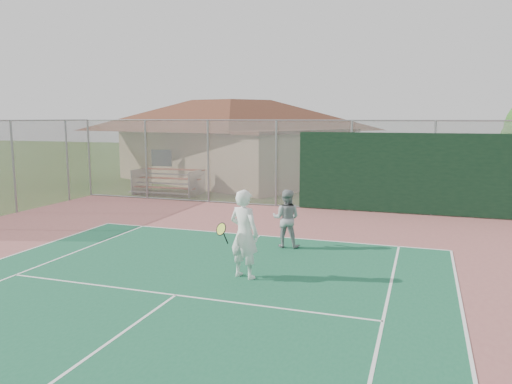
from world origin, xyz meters
TOP-DOWN VIEW (x-y plane):
  - back_fence at (2.11, 16.98)m, footprint 20.08×0.11m
  - side_fence_left at (-10.00, 12.50)m, footprint 0.08×9.00m
  - clubhouse at (-5.86, 24.44)m, footprint 15.01×12.97m
  - bleachers at (-6.82, 18.62)m, footprint 3.19×2.00m
  - player_white_front at (0.93, 7.92)m, footprint 1.06×0.84m
  - player_grey_back at (1.11, 10.84)m, footprint 0.83×0.67m

SIDE VIEW (x-z plane):
  - bleachers at x=-6.82m, z-range 0.03..1.20m
  - player_grey_back at x=1.11m, z-range 0.00..1.62m
  - player_white_front at x=0.93m, z-range 0.00..2.02m
  - back_fence at x=2.11m, z-range -0.09..3.43m
  - side_fence_left at x=-10.00m, z-range 0.00..3.50m
  - clubhouse at x=-5.86m, z-range 0.04..5.50m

